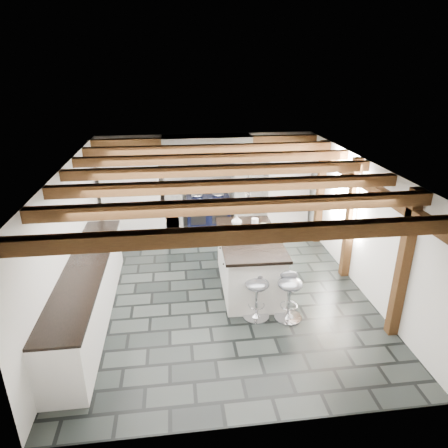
{
  "coord_description": "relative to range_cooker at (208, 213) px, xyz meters",
  "views": [
    {
      "loc": [
        -0.75,
        -6.27,
        3.85
      ],
      "look_at": [
        0.1,
        0.4,
        1.1
      ],
      "focal_mm": 32.0,
      "sensor_mm": 36.0,
      "label": 1
    }
  ],
  "objects": [
    {
      "name": "ground",
      "position": [
        0.0,
        -2.68,
        -0.47
      ],
      "size": [
        6.0,
        6.0,
        0.0
      ],
      "primitive_type": "plane",
      "color": "black",
      "rests_on": "ground"
    },
    {
      "name": "room_shell",
      "position": [
        -0.61,
        -1.26,
        0.6
      ],
      "size": [
        6.0,
        6.03,
        6.0
      ],
      "color": "white",
      "rests_on": "ground"
    },
    {
      "name": "range_cooker",
      "position": [
        0.0,
        0.0,
        0.0
      ],
      "size": [
        1.0,
        0.63,
        0.99
      ],
      "color": "black",
      "rests_on": "ground"
    },
    {
      "name": "kitchen_island",
      "position": [
        0.5,
        -2.64,
        0.04
      ],
      "size": [
        1.1,
        2.02,
        1.32
      ],
      "rotation": [
        0.0,
        0.0,
        -0.03
      ],
      "color": "white",
      "rests_on": "ground"
    },
    {
      "name": "bar_stool_near",
      "position": [
        0.96,
        -3.72,
        0.04
      ],
      "size": [
        0.46,
        0.46,
        0.81
      ],
      "rotation": [
        0.0,
        0.0,
        -0.16
      ],
      "color": "silver",
      "rests_on": "ground"
    },
    {
      "name": "bar_stool_far",
      "position": [
        0.45,
        -3.62,
        0.02
      ],
      "size": [
        0.48,
        0.48,
        0.79
      ],
      "rotation": [
        0.0,
        0.0,
        -0.3
      ],
      "color": "silver",
      "rests_on": "ground"
    }
  ]
}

